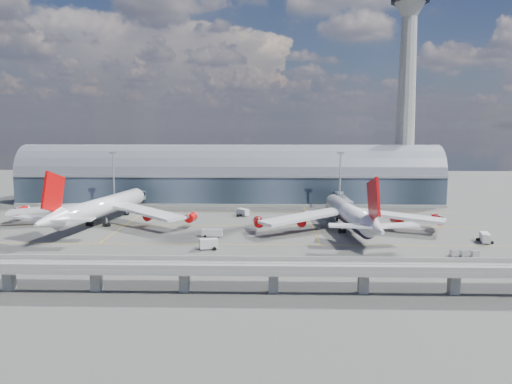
{
  "coord_description": "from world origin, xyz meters",
  "views": [
    {
      "loc": [
        18.98,
        -162.92,
        37.04
      ],
      "look_at": [
        14.36,
        10.0,
        14.0
      ],
      "focal_mm": 35.0,
      "sensor_mm": 36.0,
      "label": 1
    }
  ],
  "objects_px": {
    "airliner_left": "(100,208)",
    "service_truck_4": "(308,215)",
    "floodlight_mast_right": "(340,180)",
    "cargo_train_0": "(139,260)",
    "cargo_train_1": "(356,266)",
    "cargo_train_2": "(465,254)",
    "service_truck_2": "(212,233)",
    "service_truck_3": "(485,238)",
    "airliner_right": "(350,215)",
    "floodlight_mast_left": "(114,179)",
    "control_tower": "(407,95)",
    "service_truck_1": "(209,244)",
    "service_truck_5": "(243,212)"
  },
  "relations": [
    {
      "from": "airliner_left",
      "to": "service_truck_4",
      "type": "relative_size",
      "value": 14.99
    },
    {
      "from": "floodlight_mast_right",
      "to": "cargo_train_0",
      "type": "distance_m",
      "value": 110.3
    },
    {
      "from": "cargo_train_0",
      "to": "cargo_train_1",
      "type": "xyz_separation_m",
      "value": [
        57.83,
        -4.0,
        -0.04
      ]
    },
    {
      "from": "cargo_train_1",
      "to": "cargo_train_2",
      "type": "bearing_deg",
      "value": -83.6
    },
    {
      "from": "floodlight_mast_right",
      "to": "airliner_left",
      "type": "height_order",
      "value": "floodlight_mast_right"
    },
    {
      "from": "airliner_left",
      "to": "service_truck_2",
      "type": "xyz_separation_m",
      "value": [
        44.11,
        -18.42,
        -5.39
      ]
    },
    {
      "from": "service_truck_3",
      "to": "airliner_right",
      "type": "bearing_deg",
      "value": 172.39
    },
    {
      "from": "floodlight_mast_right",
      "to": "airliner_left",
      "type": "xyz_separation_m",
      "value": [
        -94.25,
        -35.85,
        -6.93
      ]
    },
    {
      "from": "airliner_right",
      "to": "floodlight_mast_left",
      "type": "bearing_deg",
      "value": 150.17
    },
    {
      "from": "service_truck_2",
      "to": "service_truck_4",
      "type": "xyz_separation_m",
      "value": [
        34.81,
        34.78,
        0.05
      ]
    },
    {
      "from": "control_tower",
      "to": "airliner_left",
      "type": "distance_m",
      "value": 151.0
    },
    {
      "from": "control_tower",
      "to": "floodlight_mast_right",
      "type": "relative_size",
      "value": 4.01
    },
    {
      "from": "cargo_train_0",
      "to": "service_truck_4",
      "type": "bearing_deg",
      "value": -23.9
    },
    {
      "from": "floodlight_mast_left",
      "to": "service_truck_3",
      "type": "height_order",
      "value": "floodlight_mast_left"
    },
    {
      "from": "service_truck_3",
      "to": "service_truck_1",
      "type": "bearing_deg",
      "value": -159.09
    },
    {
      "from": "control_tower",
      "to": "airliner_left",
      "type": "relative_size",
      "value": 1.34
    },
    {
      "from": "floodlight_mast_left",
      "to": "cargo_train_2",
      "type": "height_order",
      "value": "floodlight_mast_left"
    },
    {
      "from": "service_truck_2",
      "to": "control_tower",
      "type": "bearing_deg",
      "value": -42.91
    },
    {
      "from": "airliner_left",
      "to": "airliner_right",
      "type": "xyz_separation_m",
      "value": [
        91.83,
        -8.64,
        -0.84
      ]
    },
    {
      "from": "control_tower",
      "to": "floodlight_mast_right",
      "type": "xyz_separation_m",
      "value": [
        -35.0,
        -28.0,
        -38.0
      ]
    },
    {
      "from": "airliner_right",
      "to": "service_truck_3",
      "type": "relative_size",
      "value": 10.57
    },
    {
      "from": "service_truck_4",
      "to": "service_truck_5",
      "type": "relative_size",
      "value": 0.83
    },
    {
      "from": "cargo_train_0",
      "to": "cargo_train_1",
      "type": "relative_size",
      "value": 0.79
    },
    {
      "from": "airliner_left",
      "to": "cargo_train_0",
      "type": "relative_size",
      "value": 9.86
    },
    {
      "from": "airliner_left",
      "to": "floodlight_mast_right",
      "type": "bearing_deg",
      "value": 31.03
    },
    {
      "from": "service_truck_2",
      "to": "cargo_train_2",
      "type": "bearing_deg",
      "value": -104.74
    },
    {
      "from": "airliner_right",
      "to": "service_truck_5",
      "type": "xyz_separation_m",
      "value": [
        -39.49,
        29.87,
        -4.36
      ]
    },
    {
      "from": "cargo_train_1",
      "to": "airliner_left",
      "type": "bearing_deg",
      "value": 41.97
    },
    {
      "from": "control_tower",
      "to": "cargo_train_2",
      "type": "height_order",
      "value": "control_tower"
    },
    {
      "from": "service_truck_5",
      "to": "cargo_train_0",
      "type": "bearing_deg",
      "value": -147.59
    },
    {
      "from": "service_truck_2",
      "to": "service_truck_4",
      "type": "relative_size",
      "value": 1.38
    },
    {
      "from": "service_truck_1",
      "to": "service_truck_2",
      "type": "xyz_separation_m",
      "value": [
        -0.91,
        17.08,
        -0.29
      ]
    },
    {
      "from": "service_truck_5",
      "to": "airliner_right",
      "type": "bearing_deg",
      "value": -76.25
    },
    {
      "from": "service_truck_4",
      "to": "cargo_train_2",
      "type": "height_order",
      "value": "service_truck_4"
    },
    {
      "from": "control_tower",
      "to": "service_truck_5",
      "type": "relative_size",
      "value": 16.61
    },
    {
      "from": "service_truck_4",
      "to": "service_truck_3",
      "type": "bearing_deg",
      "value": -18.97
    },
    {
      "from": "service_truck_5",
      "to": "service_truck_2",
      "type": "bearing_deg",
      "value": -140.86
    },
    {
      "from": "service_truck_5",
      "to": "cargo_train_2",
      "type": "xyz_separation_m",
      "value": [
        66.54,
        -63.67,
        -0.56
      ]
    },
    {
      "from": "service_truck_5",
      "to": "cargo_train_1",
      "type": "bearing_deg",
      "value": -105.51
    },
    {
      "from": "cargo_train_1",
      "to": "service_truck_1",
      "type": "bearing_deg",
      "value": 48.79
    },
    {
      "from": "floodlight_mast_right",
      "to": "cargo_train_0",
      "type": "bearing_deg",
      "value": -127.16
    },
    {
      "from": "floodlight_mast_left",
      "to": "floodlight_mast_right",
      "type": "bearing_deg",
      "value": 0.0
    },
    {
      "from": "airliner_right",
      "to": "service_truck_2",
      "type": "relative_size",
      "value": 10.06
    },
    {
      "from": "airliner_left",
      "to": "cargo_train_1",
      "type": "distance_m",
      "value": 102.43
    },
    {
      "from": "floodlight_mast_right",
      "to": "floodlight_mast_left",
      "type": "bearing_deg",
      "value": 180.0
    },
    {
      "from": "control_tower",
      "to": "service_truck_3",
      "type": "distance_m",
      "value": 101.43
    },
    {
      "from": "service_truck_2",
      "to": "service_truck_3",
      "type": "xyz_separation_m",
      "value": [
        88.11,
        -5.89,
        0.25
      ]
    },
    {
      "from": "floodlight_mast_right",
      "to": "service_truck_1",
      "type": "xyz_separation_m",
      "value": [
        -49.23,
        -71.35,
        -12.03
      ]
    },
    {
      "from": "floodlight_mast_right",
      "to": "service_truck_5",
      "type": "height_order",
      "value": "floodlight_mast_right"
    },
    {
      "from": "airliner_left",
      "to": "service_truck_2",
      "type": "height_order",
      "value": "airliner_left"
    }
  ]
}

